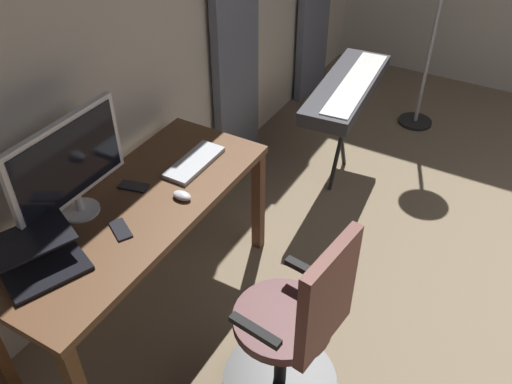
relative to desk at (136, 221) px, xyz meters
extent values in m
cube|color=beige|center=(-1.06, -0.46, 0.65)|extent=(5.37, 0.10, 2.59)
cube|color=slate|center=(-1.52, -0.35, 0.51)|extent=(0.52, 0.06, 2.31)
cube|color=brown|center=(0.00, 0.00, 0.08)|extent=(1.55, 0.62, 0.04)
cube|color=brown|center=(-0.74, 0.27, -0.29)|extent=(0.06, 0.06, 0.70)
cube|color=brown|center=(-0.74, -0.27, -0.29)|extent=(0.06, 0.06, 0.70)
cylinder|color=black|center=(0.07, 0.85, -0.60)|extent=(0.56, 0.56, 0.02)
sphere|color=black|center=(-0.18, 0.88, -0.62)|extent=(0.05, 0.05, 0.05)
sphere|color=black|center=(-0.04, 0.62, -0.62)|extent=(0.05, 0.05, 0.05)
cylinder|color=black|center=(0.07, 0.85, -0.39)|extent=(0.06, 0.06, 0.43)
cylinder|color=#552E2E|center=(0.07, 0.85, -0.14)|extent=(0.49, 0.49, 0.05)
cube|color=brown|center=(0.10, 1.05, 0.14)|extent=(0.38, 0.10, 0.51)
cube|color=black|center=(0.27, 0.83, -0.01)|extent=(0.07, 0.24, 0.03)
cube|color=black|center=(-0.13, 0.88, -0.01)|extent=(0.07, 0.24, 0.03)
cylinder|color=white|center=(0.15, -0.19, 0.10)|extent=(0.18, 0.18, 0.01)
cylinder|color=white|center=(0.15, -0.19, 0.15)|extent=(0.04, 0.04, 0.07)
cube|color=white|center=(0.15, -0.20, 0.38)|extent=(0.63, 0.03, 0.40)
cube|color=black|center=(0.15, -0.18, 0.38)|extent=(0.58, 0.01, 0.35)
cube|color=#B7BCC1|center=(-0.43, 0.06, 0.11)|extent=(0.38, 0.15, 0.02)
cube|color=black|center=(0.52, -0.02, 0.11)|extent=(0.38, 0.31, 0.02)
cube|color=black|center=(0.48, -0.12, 0.22)|extent=(0.37, 0.31, 0.04)
ellipsoid|color=silver|center=(-0.16, 0.17, 0.11)|extent=(0.06, 0.10, 0.04)
cube|color=#232328|center=(-0.12, -0.10, 0.10)|extent=(0.10, 0.16, 0.01)
cube|color=#232328|center=(0.16, 0.06, 0.10)|extent=(0.13, 0.16, 0.01)
cylinder|color=black|center=(-1.66, 0.42, -0.30)|extent=(0.39, 0.07, 0.69)
cylinder|color=black|center=(-1.66, 0.42, -0.30)|extent=(0.39, 0.07, 0.69)
cube|color=#333338|center=(-1.66, 0.42, 0.09)|extent=(1.07, 0.41, 0.09)
cube|color=white|center=(-1.67, 0.48, 0.13)|extent=(0.97, 0.26, 0.01)
cylinder|color=black|center=(-2.71, 0.70, -0.63)|extent=(0.28, 0.28, 0.02)
cylinder|color=#A5A5A8|center=(-2.71, 0.70, 0.22)|extent=(0.03, 0.03, 1.72)
camera|label=1|loc=(1.42, 1.49, 1.75)|focal=37.72mm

